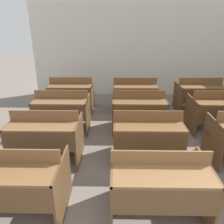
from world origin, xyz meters
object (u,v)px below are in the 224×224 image
object	(u,v)px
bench_second_left	(46,135)
bench_back_left	(71,93)
bench_back_right	(199,94)
bench_third_right	(218,111)
bench_third_left	(62,110)
bench_second_center	(147,135)
bench_back_center	(135,94)
bench_front_left	(15,182)
bench_front_center	(159,184)
bench_third_center	(138,110)

from	to	relation	value
bench_second_left	bench_back_left	xyz separation A→B (m)	(-0.02, 2.28, 0.00)
bench_back_right	bench_third_right	bearing A→B (deg)	-90.37
bench_third_left	bench_third_right	bearing A→B (deg)	0.16
bench_second_center	bench_back_center	bearing A→B (deg)	90.61
bench_back_right	bench_third_left	bearing A→B (deg)	-160.58
bench_third_right	bench_front_left	bearing A→B (deg)	-145.41
bench_third_left	bench_third_right	distance (m)	3.27
bench_front_center	bench_back_right	size ratio (longest dim) A/B	1.00
bench_back_right	bench_second_center	bearing A→B (deg)	-125.90
bench_front_center	bench_third_left	world-z (taller)	same
bench_second_center	bench_third_center	size ratio (longest dim) A/B	1.00
bench_front_left	bench_back_center	world-z (taller)	same
bench_second_left	bench_third_right	distance (m)	3.47
bench_third_left	bench_back_center	xyz separation A→B (m)	(1.62, 1.15, 0.00)
bench_front_left	bench_front_center	xyz separation A→B (m)	(1.65, -0.00, 0.00)
bench_front_center	bench_third_center	world-z (taller)	same
bench_back_left	bench_third_center	bearing A→B (deg)	-34.77
bench_second_left	bench_third_left	xyz separation A→B (m)	(0.01, 1.13, 0.00)
bench_third_left	bench_second_left	bearing A→B (deg)	-90.31
bench_third_center	bench_front_center	bearing A→B (deg)	-89.54
bench_back_left	bench_back_center	distance (m)	1.65
bench_front_center	bench_back_center	distance (m)	3.42
bench_front_center	bench_front_left	bearing A→B (deg)	179.93
bench_front_left	bench_second_left	size ratio (longest dim) A/B	1.00
bench_front_left	bench_third_center	bearing A→B (deg)	54.42
bench_front_center	bench_second_center	bearing A→B (deg)	89.24
bench_second_left	bench_third_right	xyz separation A→B (m)	(3.28, 1.13, 0.00)
bench_front_left	bench_front_center	size ratio (longest dim) A/B	1.00
bench_back_center	bench_front_center	bearing A→B (deg)	-89.86
bench_third_left	bench_second_center	bearing A→B (deg)	-33.82
bench_third_right	bench_back_right	distance (m)	1.15
bench_third_right	bench_second_center	bearing A→B (deg)	-145.67
bench_back_left	bench_second_left	bearing A→B (deg)	-89.53
bench_front_center	bench_third_left	xyz separation A→B (m)	(-1.63, 2.26, 0.00)
bench_second_left	bench_second_center	size ratio (longest dim) A/B	1.00
bench_second_left	bench_third_center	bearing A→B (deg)	35.35
bench_back_left	bench_back_right	xyz separation A→B (m)	(3.31, -0.00, 0.00)
bench_third_right	bench_back_left	bearing A→B (deg)	160.80
bench_back_center	bench_third_center	bearing A→B (deg)	-90.49
bench_second_left	bench_back_left	bearing A→B (deg)	90.47
bench_second_center	bench_second_left	bearing A→B (deg)	-179.19
bench_front_left	bench_second_left	distance (m)	1.14
bench_third_right	bench_back_center	world-z (taller)	same
bench_second_left	bench_back_left	world-z (taller)	same
bench_second_left	bench_back_right	bearing A→B (deg)	34.78
bench_second_center	bench_back_left	distance (m)	2.81
bench_front_center	bench_back_left	world-z (taller)	same
bench_second_left	bench_second_center	xyz separation A→B (m)	(1.65, 0.02, 0.00)
bench_front_left	bench_second_left	bearing A→B (deg)	89.16
bench_second_center	bench_third_left	size ratio (longest dim) A/B	1.00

